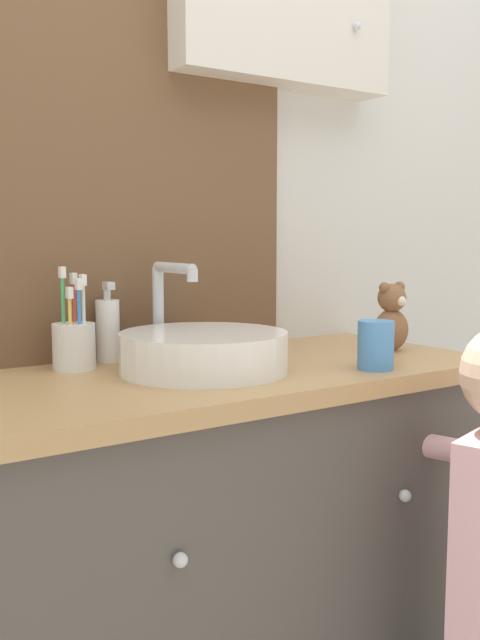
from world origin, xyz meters
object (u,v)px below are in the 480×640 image
object	(u,v)px
sink_basin	(203,349)
soap_dispenser	(108,329)
teddy_bear	(391,318)
toothbrush_holder	(74,343)
drinking_cup	(376,345)

from	to	relation	value
sink_basin	soap_dispenser	world-z (taller)	sink_basin
soap_dispenser	teddy_bear	size ratio (longest dim) A/B	1.06
toothbrush_holder	soap_dispenser	size ratio (longest dim) A/B	1.20
toothbrush_holder	soap_dispenser	world-z (taller)	toothbrush_holder
drinking_cup	soap_dispenser	bearing A→B (deg)	136.77
toothbrush_holder	soap_dispenser	xyz separation A→B (m)	(0.09, 0.05, 0.02)
toothbrush_holder	sink_basin	bearing A→B (deg)	-38.94
toothbrush_holder	teddy_bear	world-z (taller)	toothbrush_holder
sink_basin	drinking_cup	xyz separation A→B (m)	(0.29, -0.17, 0.01)
soap_dispenser	drinking_cup	size ratio (longest dim) A/B	1.74
toothbrush_holder	teddy_bear	size ratio (longest dim) A/B	1.28
teddy_bear	toothbrush_holder	bearing A→B (deg)	165.24
teddy_bear	drinking_cup	bearing A→B (deg)	-142.71
soap_dispenser	drinking_cup	distance (m)	0.54
sink_basin	drinking_cup	distance (m)	0.34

